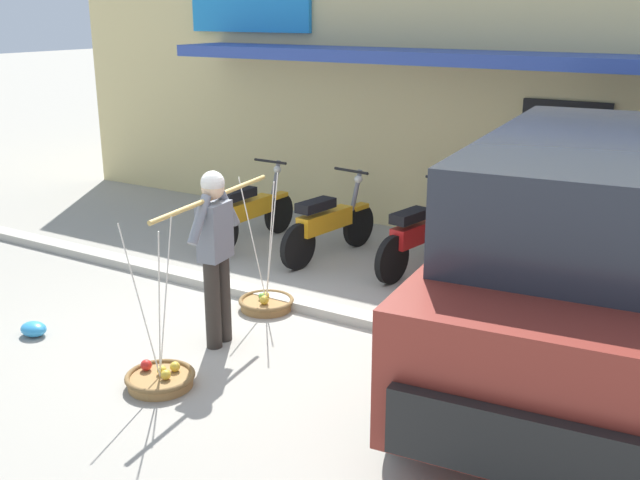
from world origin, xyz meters
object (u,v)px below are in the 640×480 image
(fruit_basket_left_side, at_px, (266,302))
(fruit_basket_right_side, at_px, (160,378))
(fruit_vendor, at_px, (215,247))
(motorcycle_third_in_row, at_px, (421,236))
(plastic_litter_bag, at_px, (34,329))
(motorcycle_nearest_shop, at_px, (250,212))
(motorcycle_end_of_row, at_px, (521,258))
(wooden_crate, at_px, (496,287))
(motorcycle_second_in_row, at_px, (328,224))
(parked_truck, at_px, (586,254))

(fruit_basket_left_side, bearing_deg, fruit_basket_right_side, -82.94)
(fruit_vendor, bearing_deg, motorcycle_third_in_row, 75.21)
(fruit_basket_left_side, xyz_separation_m, plastic_litter_bag, (-1.55, -1.77, -0.01))
(motorcycle_nearest_shop, relative_size, motorcycle_end_of_row, 1.00)
(fruit_basket_right_side, bearing_deg, wooden_crate, 62.19)
(motorcycle_second_in_row, bearing_deg, parked_truck, -25.24)
(fruit_basket_right_side, bearing_deg, parked_truck, 34.73)
(wooden_crate, bearing_deg, motorcycle_second_in_row, 172.50)
(fruit_basket_right_side, relative_size, motorcycle_end_of_row, 0.80)
(fruit_basket_right_side, relative_size, motorcycle_third_in_row, 0.80)
(plastic_litter_bag, relative_size, wooden_crate, 0.64)
(motorcycle_second_in_row, bearing_deg, plastic_litter_bag, -108.71)
(motorcycle_end_of_row, bearing_deg, fruit_vendor, -127.18)
(motorcycle_end_of_row, height_order, parked_truck, parked_truck)
(fruit_vendor, relative_size, motorcycle_third_in_row, 1.04)
(plastic_litter_bag, bearing_deg, parked_truck, 22.28)
(fruit_basket_right_side, height_order, plastic_litter_bag, fruit_basket_right_side)
(motorcycle_nearest_shop, xyz_separation_m, wooden_crate, (3.57, -0.26, -0.29))
(fruit_basket_right_side, distance_m, plastic_litter_bag, 1.79)
(motorcycle_third_in_row, bearing_deg, parked_truck, -38.40)
(wooden_crate, bearing_deg, fruit_vendor, -127.78)
(fruit_basket_right_side, bearing_deg, fruit_basket_left_side, 97.06)
(fruit_basket_right_side, height_order, wooden_crate, fruit_basket_right_side)
(motorcycle_end_of_row, distance_m, plastic_litter_bag, 5.18)
(fruit_basket_left_side, distance_m, parked_truck, 3.36)
(motorcycle_second_in_row, height_order, plastic_litter_bag, motorcycle_second_in_row)
(plastic_litter_bag, bearing_deg, fruit_vendor, 26.44)
(motorcycle_second_in_row, xyz_separation_m, motorcycle_end_of_row, (2.52, -0.04, 0.00))
(fruit_vendor, xyz_separation_m, motorcycle_second_in_row, (-0.45, 2.77, -0.53))
(fruit_vendor, height_order, plastic_litter_bag, fruit_vendor)
(fruit_basket_left_side, relative_size, fruit_basket_right_side, 1.00)
(motorcycle_third_in_row, bearing_deg, fruit_basket_right_side, -99.67)
(motorcycle_second_in_row, height_order, motorcycle_third_in_row, same)
(fruit_basket_left_side, xyz_separation_m, wooden_crate, (2.02, 1.52, 0.08))
(parked_truck, bearing_deg, motorcycle_end_of_row, 121.50)
(fruit_basket_left_side, distance_m, wooden_crate, 2.53)
(parked_truck, bearing_deg, motorcycle_third_in_row, 141.60)
(fruit_basket_left_side, bearing_deg, wooden_crate, 36.94)
(motorcycle_nearest_shop, bearing_deg, fruit_vendor, -58.60)
(fruit_basket_right_side, relative_size, motorcycle_nearest_shop, 0.80)
(motorcycle_nearest_shop, relative_size, motorcycle_third_in_row, 1.01)
(fruit_basket_left_side, bearing_deg, motorcycle_third_in_row, 65.91)
(parked_truck, bearing_deg, fruit_vendor, -160.09)
(parked_truck, bearing_deg, fruit_basket_right_side, -145.27)
(motorcycle_second_in_row, relative_size, parked_truck, 0.37)
(fruit_basket_left_side, height_order, wooden_crate, fruit_basket_left_side)
(motorcycle_end_of_row, bearing_deg, wooden_crate, -121.41)
(fruit_basket_left_side, relative_size, motorcycle_nearest_shop, 0.80)
(motorcycle_second_in_row, xyz_separation_m, plastic_litter_bag, (-1.22, -3.60, -0.38))
(parked_truck, bearing_deg, motorcycle_second_in_row, 154.76)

